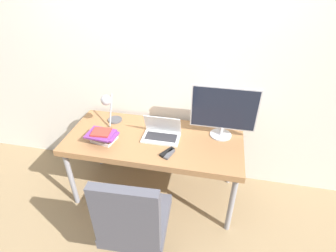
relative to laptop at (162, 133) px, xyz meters
name	(u,v)px	position (x,y,z in m)	size (l,w,h in m)	color
ground_plane	(147,219)	(-0.07, -0.40, -0.77)	(12.00, 12.00, 0.00)	#937A56
wall_back	(163,64)	(-0.07, 0.41, 0.53)	(8.00, 0.05, 2.60)	silver
desk	(154,143)	(-0.07, -0.03, -0.11)	(1.67, 0.74, 0.72)	#996B42
laptop	(162,133)	(0.00, 0.00, 0.00)	(0.35, 0.22, 0.22)	silver
monitor	(224,111)	(0.55, 0.15, 0.23)	(0.60, 0.21, 0.50)	#B7B7BC
desk_lamp	(109,106)	(-0.54, 0.09, 0.18)	(0.14, 0.26, 0.36)	#4C4C51
office_chair	(133,221)	(-0.02, -0.84, -0.20)	(0.55, 0.56, 1.03)	black
book_stack	(103,136)	(-0.52, -0.17, 0.01)	(0.28, 0.23, 0.11)	silver
tv_remote	(167,152)	(0.10, -0.22, -0.04)	(0.12, 0.15, 0.02)	black
media_remote	(169,154)	(0.13, -0.25, -0.04)	(0.08, 0.14, 0.02)	#4C4C51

